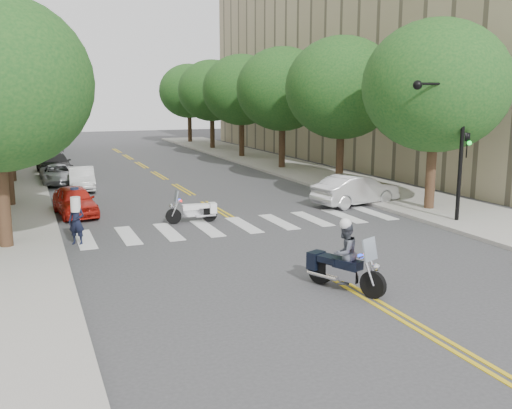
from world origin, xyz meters
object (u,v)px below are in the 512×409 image
motorcycle_police (343,258)px  officer_standing (77,222)px  motorcycle_parked (196,211)px  convertible (356,190)px

motorcycle_police → officer_standing: 9.86m
motorcycle_police → motorcycle_parked: 9.57m
motorcycle_parked → convertible: convertible is taller
motorcycle_police → motorcycle_parked: motorcycle_police is taller
motorcycle_parked → officer_standing: bearing=113.7°
motorcycle_police → officer_standing: (-6.21, 7.66, -0.07)m
motorcycle_parked → convertible: bearing=-81.3°
motorcycle_parked → convertible: 8.17m
motorcycle_parked → officer_standing: 5.21m
officer_standing → convertible: 13.26m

